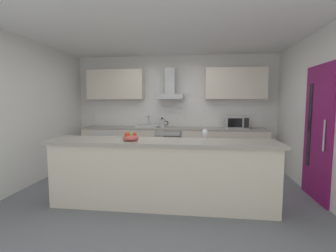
{
  "coord_description": "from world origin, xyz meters",
  "views": [
    {
      "loc": [
        0.59,
        -4.0,
        1.5
      ],
      "look_at": [
        0.02,
        0.52,
        1.05
      ],
      "focal_mm": 26.29,
      "sensor_mm": 36.0,
      "label": 1
    }
  ],
  "objects_px": {
    "sink": "(148,126)",
    "kettle": "(162,123)",
    "oven": "(170,146)",
    "wine_glass": "(205,133)",
    "refrigerator": "(108,146)",
    "range_hood": "(170,89)",
    "microwave": "(237,122)",
    "fruit_bowl": "(131,137)"
  },
  "relations": [
    {
      "from": "sink",
      "to": "kettle",
      "type": "distance_m",
      "value": 0.36
    },
    {
      "from": "oven",
      "to": "wine_glass",
      "type": "relative_size",
      "value": 4.5
    },
    {
      "from": "refrigerator",
      "to": "range_hood",
      "type": "height_order",
      "value": "range_hood"
    },
    {
      "from": "refrigerator",
      "to": "range_hood",
      "type": "bearing_deg",
      "value": 5.05
    },
    {
      "from": "oven",
      "to": "kettle",
      "type": "height_order",
      "value": "kettle"
    },
    {
      "from": "kettle",
      "to": "oven",
      "type": "bearing_deg",
      "value": 11.34
    },
    {
      "from": "oven",
      "to": "kettle",
      "type": "xyz_separation_m",
      "value": [
        -0.17,
        -0.03,
        0.55
      ]
    },
    {
      "from": "oven",
      "to": "sink",
      "type": "height_order",
      "value": "sink"
    },
    {
      "from": "microwave",
      "to": "kettle",
      "type": "distance_m",
      "value": 1.68
    },
    {
      "from": "fruit_bowl",
      "to": "range_hood",
      "type": "bearing_deg",
      "value": 83.74
    },
    {
      "from": "oven",
      "to": "range_hood",
      "type": "bearing_deg",
      "value": 90.0
    },
    {
      "from": "oven",
      "to": "microwave",
      "type": "bearing_deg",
      "value": -1.06
    },
    {
      "from": "oven",
      "to": "kettle",
      "type": "distance_m",
      "value": 0.57
    },
    {
      "from": "wine_glass",
      "to": "fruit_bowl",
      "type": "xyz_separation_m",
      "value": [
        -1.03,
        -0.01,
        -0.08
      ]
    },
    {
      "from": "kettle",
      "to": "range_hood",
      "type": "bearing_deg",
      "value": 44.17
    },
    {
      "from": "microwave",
      "to": "sink",
      "type": "bearing_deg",
      "value": 178.9
    },
    {
      "from": "kettle",
      "to": "fruit_bowl",
      "type": "xyz_separation_m",
      "value": [
        -0.1,
        -2.29,
        -0.0
      ]
    },
    {
      "from": "range_hood",
      "to": "fruit_bowl",
      "type": "relative_size",
      "value": 3.27
    },
    {
      "from": "microwave",
      "to": "sink",
      "type": "distance_m",
      "value": 2.03
    },
    {
      "from": "refrigerator",
      "to": "wine_glass",
      "type": "bearing_deg",
      "value": -45.78
    },
    {
      "from": "refrigerator",
      "to": "wine_glass",
      "type": "height_order",
      "value": "wine_glass"
    },
    {
      "from": "oven",
      "to": "range_hood",
      "type": "relative_size",
      "value": 1.11
    },
    {
      "from": "kettle",
      "to": "fruit_bowl",
      "type": "height_order",
      "value": "kettle"
    },
    {
      "from": "wine_glass",
      "to": "fruit_bowl",
      "type": "relative_size",
      "value": 0.81
    },
    {
      "from": "sink",
      "to": "range_hood",
      "type": "bearing_deg",
      "value": 12.86
    },
    {
      "from": "kettle",
      "to": "wine_glass",
      "type": "distance_m",
      "value": 2.46
    },
    {
      "from": "microwave",
      "to": "range_hood",
      "type": "height_order",
      "value": "range_hood"
    },
    {
      "from": "microwave",
      "to": "kettle",
      "type": "height_order",
      "value": "microwave"
    },
    {
      "from": "microwave",
      "to": "sink",
      "type": "height_order",
      "value": "microwave"
    },
    {
      "from": "sink",
      "to": "kettle",
      "type": "bearing_deg",
      "value": -7.25
    },
    {
      "from": "kettle",
      "to": "fruit_bowl",
      "type": "relative_size",
      "value": 1.31
    },
    {
      "from": "sink",
      "to": "kettle",
      "type": "relative_size",
      "value": 1.73
    },
    {
      "from": "oven",
      "to": "refrigerator",
      "type": "relative_size",
      "value": 0.94
    },
    {
      "from": "kettle",
      "to": "range_hood",
      "type": "relative_size",
      "value": 0.4
    },
    {
      "from": "refrigerator",
      "to": "sink",
      "type": "distance_m",
      "value": 1.1
    },
    {
      "from": "wine_glass",
      "to": "microwave",
      "type": "bearing_deg",
      "value": 71.84
    },
    {
      "from": "sink",
      "to": "fruit_bowl",
      "type": "xyz_separation_m",
      "value": [
        0.25,
        -2.34,
        0.08
      ]
    },
    {
      "from": "microwave",
      "to": "fruit_bowl",
      "type": "bearing_deg",
      "value": -127.71
    },
    {
      "from": "kettle",
      "to": "sink",
      "type": "bearing_deg",
      "value": 172.75
    },
    {
      "from": "microwave",
      "to": "kettle",
      "type": "xyz_separation_m",
      "value": [
        -1.67,
        -0.01,
        -0.04
      ]
    },
    {
      "from": "oven",
      "to": "microwave",
      "type": "height_order",
      "value": "microwave"
    },
    {
      "from": "kettle",
      "to": "wine_glass",
      "type": "xyz_separation_m",
      "value": [
        0.92,
        -2.28,
        0.08
      ]
    }
  ]
}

